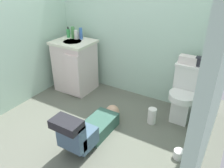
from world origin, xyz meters
The scene contains 15 objects.
ground_plane centered at (0.00, 0.00, -0.02)m, with size 2.99×2.92×0.04m, color #5E6356.
wall_back centered at (0.00, 1.00, 1.20)m, with size 2.65×0.08×2.40m, color #ACCFBA.
wall_left centered at (-1.29, 0.00, 1.20)m, with size 0.08×1.92×2.40m, color #ACCFBA.
toilet centered at (0.91, 0.69, 0.37)m, with size 0.36×0.46×0.75m.
vanity_cabinet centered at (-0.83, 0.61, 0.42)m, with size 0.60×0.53×0.82m.
faucet centered at (-0.83, 0.75, 0.87)m, with size 0.02×0.02×0.10m, color silver.
person_plumber centered at (0.11, -0.31, 0.18)m, with size 0.39×1.06×0.52m.
tissue_box centered at (0.86, 0.78, 0.80)m, with size 0.22×0.11×0.10m, color silver.
toiletry_bag centered at (1.01, 0.78, 0.81)m, with size 0.12×0.09×0.11m, color #26262D.
soap_dispenser centered at (-1.02, 0.73, 0.89)m, with size 0.06×0.06×0.17m.
bottle_green centered at (-0.93, 0.73, 0.91)m, with size 0.06×0.06×0.18m, color #4D984F.
bottle_white centered at (-0.85, 0.71, 0.89)m, with size 0.06×0.06×0.14m, color white.
bottle_blue centered at (-0.78, 0.75, 0.91)m, with size 0.05×0.05×0.18m, color #3A6AB9.
paper_towel_roll centered at (0.61, 0.37, 0.11)m, with size 0.11×0.11×0.21m, color white.
toilet_paper_roll centered at (1.09, -0.06, 0.05)m, with size 0.11×0.11×0.10m, color white.
Camera 1 is at (1.38, -1.94, 1.84)m, focal length 35.97 mm.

